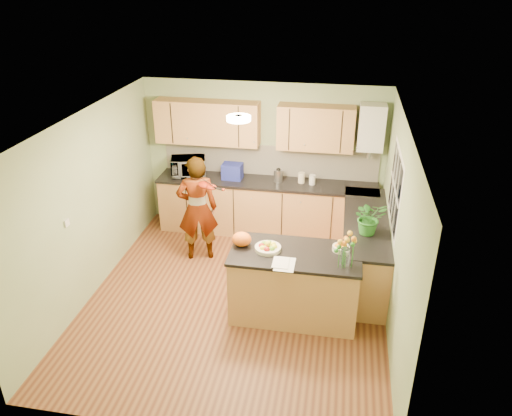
# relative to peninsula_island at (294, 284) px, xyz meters

# --- Properties ---
(floor) EXTENTS (4.50, 4.50, 0.00)m
(floor) POSITION_rel_peninsula_island_xyz_m (-0.81, 0.20, -0.47)
(floor) COLOR #572B18
(floor) RESTS_ON ground
(ceiling) EXTENTS (4.00, 4.50, 0.02)m
(ceiling) POSITION_rel_peninsula_island_xyz_m (-0.81, 0.20, 2.03)
(ceiling) COLOR white
(ceiling) RESTS_ON wall_back
(wall_back) EXTENTS (4.00, 0.02, 2.50)m
(wall_back) POSITION_rel_peninsula_island_xyz_m (-0.81, 2.45, 0.78)
(wall_back) COLOR gray
(wall_back) RESTS_ON floor
(wall_front) EXTENTS (4.00, 0.02, 2.50)m
(wall_front) POSITION_rel_peninsula_island_xyz_m (-0.81, -2.05, 0.78)
(wall_front) COLOR gray
(wall_front) RESTS_ON floor
(wall_left) EXTENTS (0.02, 4.50, 2.50)m
(wall_left) POSITION_rel_peninsula_island_xyz_m (-2.81, 0.20, 0.78)
(wall_left) COLOR gray
(wall_left) RESTS_ON floor
(wall_right) EXTENTS (0.02, 4.50, 2.50)m
(wall_right) POSITION_rel_peninsula_island_xyz_m (1.19, 0.20, 0.78)
(wall_right) COLOR gray
(wall_right) RESTS_ON floor
(back_counter) EXTENTS (3.64, 0.62, 0.94)m
(back_counter) POSITION_rel_peninsula_island_xyz_m (-0.71, 2.15, 0.00)
(back_counter) COLOR #BB7C4A
(back_counter) RESTS_ON floor
(right_counter) EXTENTS (0.62, 2.24, 0.94)m
(right_counter) POSITION_rel_peninsula_island_xyz_m (0.89, 1.05, 0.00)
(right_counter) COLOR #BB7C4A
(right_counter) RESTS_ON floor
(splashback) EXTENTS (3.60, 0.02, 0.52)m
(splashback) POSITION_rel_peninsula_island_xyz_m (-0.71, 2.44, 0.73)
(splashback) COLOR white
(splashback) RESTS_ON back_counter
(upper_cabinets) EXTENTS (3.20, 0.34, 0.70)m
(upper_cabinets) POSITION_rel_peninsula_island_xyz_m (-0.98, 2.28, 1.38)
(upper_cabinets) COLOR #BB7C4A
(upper_cabinets) RESTS_ON wall_back
(boiler) EXTENTS (0.40, 0.30, 0.86)m
(boiler) POSITION_rel_peninsula_island_xyz_m (0.89, 2.29, 1.43)
(boiler) COLOR white
(boiler) RESTS_ON wall_back
(window_right) EXTENTS (0.01, 1.30, 1.05)m
(window_right) POSITION_rel_peninsula_island_xyz_m (1.19, 0.80, 1.08)
(window_right) COLOR white
(window_right) RESTS_ON wall_right
(light_switch) EXTENTS (0.02, 0.09, 0.09)m
(light_switch) POSITION_rel_peninsula_island_xyz_m (-2.79, -0.40, 0.83)
(light_switch) COLOR white
(light_switch) RESTS_ON wall_left
(ceiling_lamp) EXTENTS (0.30, 0.30, 0.07)m
(ceiling_lamp) POSITION_rel_peninsula_island_xyz_m (-0.81, 0.50, 1.99)
(ceiling_lamp) COLOR #FFEABF
(ceiling_lamp) RESTS_ON ceiling
(peninsula_island) EXTENTS (1.63, 0.83, 0.93)m
(peninsula_island) POSITION_rel_peninsula_island_xyz_m (0.00, 0.00, 0.00)
(peninsula_island) COLOR #BB7C4A
(peninsula_island) RESTS_ON floor
(fruit_dish) EXTENTS (0.33, 0.33, 0.12)m
(fruit_dish) POSITION_rel_peninsula_island_xyz_m (-0.35, -0.00, 0.51)
(fruit_dish) COLOR beige
(fruit_dish) RESTS_ON peninsula_island
(orange_bowl) EXTENTS (0.21, 0.21, 0.13)m
(orange_bowl) POSITION_rel_peninsula_island_xyz_m (0.55, 0.15, 0.52)
(orange_bowl) COLOR beige
(orange_bowl) RESTS_ON peninsula_island
(flower_vase) EXTENTS (0.26, 0.26, 0.48)m
(flower_vase) POSITION_rel_peninsula_island_xyz_m (0.60, -0.18, 0.78)
(flower_vase) COLOR silver
(flower_vase) RESTS_ON peninsula_island
(orange_bag) EXTENTS (0.30, 0.28, 0.19)m
(orange_bag) POSITION_rel_peninsula_island_xyz_m (-0.69, 0.05, 0.56)
(orange_bag) COLOR orange
(orange_bag) RESTS_ON peninsula_island
(papers) EXTENTS (0.24, 0.33, 0.01)m
(papers) POSITION_rel_peninsula_island_xyz_m (-0.10, -0.30, 0.47)
(papers) COLOR white
(papers) RESTS_ON peninsula_island
(violinist) EXTENTS (0.70, 0.56, 1.67)m
(violinist) POSITION_rel_peninsula_island_xyz_m (-1.61, 1.17, 0.37)
(violinist) COLOR #D89E84
(violinist) RESTS_ON floor
(violin) EXTENTS (0.58, 0.50, 0.14)m
(violin) POSITION_rel_peninsula_island_xyz_m (-1.41, 0.95, 0.87)
(violin) COLOR #4E0F04
(violin) RESTS_ON violinist
(microwave) EXTENTS (0.65, 0.52, 0.31)m
(microwave) POSITION_rel_peninsula_island_xyz_m (-2.05, 2.19, 0.63)
(microwave) COLOR white
(microwave) RESTS_ON back_counter
(blue_box) EXTENTS (0.33, 0.25, 0.26)m
(blue_box) POSITION_rel_peninsula_island_xyz_m (-1.28, 2.17, 0.60)
(blue_box) COLOR navy
(blue_box) RESTS_ON back_counter
(kettle) EXTENTS (0.15, 0.15, 0.27)m
(kettle) POSITION_rel_peninsula_island_xyz_m (-0.52, 2.18, 0.58)
(kettle) COLOR #ADADB1
(kettle) RESTS_ON back_counter
(jar_cream) EXTENTS (0.13, 0.13, 0.17)m
(jar_cream) POSITION_rel_peninsula_island_xyz_m (-0.14, 2.20, 0.56)
(jar_cream) COLOR beige
(jar_cream) RESTS_ON back_counter
(jar_white) EXTENTS (0.11, 0.11, 0.16)m
(jar_white) POSITION_rel_peninsula_island_xyz_m (0.04, 2.16, 0.55)
(jar_white) COLOR white
(jar_white) RESTS_ON back_counter
(potted_plant) EXTENTS (0.51, 0.47, 0.47)m
(potted_plant) POSITION_rel_peninsula_island_xyz_m (0.89, 0.65, 0.71)
(potted_plant) COLOR #2D7B29
(potted_plant) RESTS_ON right_counter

